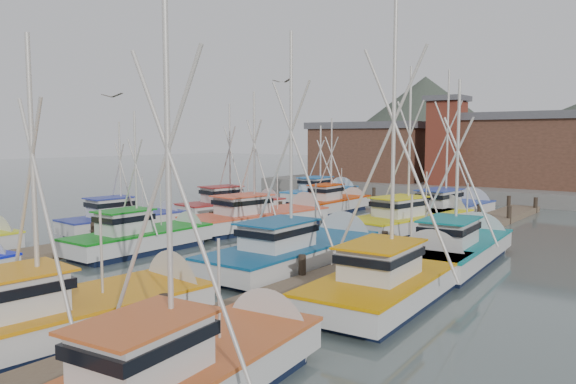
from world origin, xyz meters
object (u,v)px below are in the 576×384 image
Objects in this scene: boat_1 at (68,316)px; boat_4 at (148,238)px; boat_12 at (335,203)px; lookout_tower at (446,140)px; boat_8 at (264,217)px.

boat_1 is 12.62m from boat_4.
boat_1 is 1.25× the size of boat_12.
boat_4 is 18.47m from boat_12.
lookout_tower is 1.02× the size of boat_4.
boat_4 is at bearing 136.40° from boat_1.
boat_12 is at bearing -98.94° from lookout_tower.
boat_8 is 1.29× the size of boat_12.
lookout_tower is 16.86m from boat_12.
lookout_tower is at bearing 103.40° from boat_1.
boat_12 is (-0.47, 9.25, -0.01)m from boat_8.
boat_8 is at bearing -88.49° from boat_12.
boat_4 is 0.77× the size of boat_8.
lookout_tower reaches higher than boat_1.
boat_4 is 9.22m from boat_8.
boat_8 is (0.13, 9.22, 0.01)m from boat_4.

